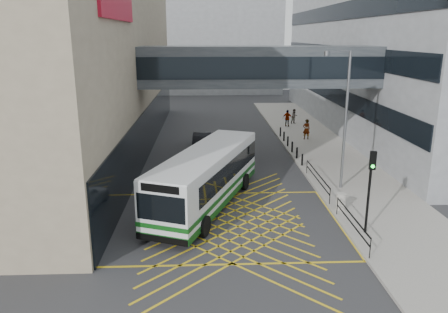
{
  "coord_description": "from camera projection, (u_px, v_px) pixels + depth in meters",
  "views": [
    {
      "loc": [
        -1.09,
        -21.78,
        9.78
      ],
      "look_at": [
        0.0,
        4.0,
        2.6
      ],
      "focal_mm": 35.0,
      "sensor_mm": 36.0,
      "label": 1
    }
  ],
  "objects": [
    {
      "name": "pedestrian_c",
      "position": [
        287.0,
        118.0,
        47.51
      ],
      "size": [
        1.18,
        0.86,
        1.81
      ],
      "primitive_type": "imported",
      "rotation": [
        0.0,
        0.0,
        2.78
      ],
      "color": "gray",
      "rests_on": "pavement"
    },
    {
      "name": "car_silver",
      "position": [
        234.0,
        149.0,
        36.25
      ],
      "size": [
        2.46,
        4.5,
        1.33
      ],
      "primitive_type": "imported",
      "rotation": [
        0.0,
        0.0,
        2.98
      ],
      "color": "gray",
      "rests_on": "ground"
    },
    {
      "name": "building_whsmith",
      "position": [
        1.0,
        58.0,
        36.16
      ],
      "size": [
        24.17,
        42.0,
        16.0
      ],
      "color": "tan",
      "rests_on": "ground"
    },
    {
      "name": "pedestrian_a",
      "position": [
        306.0,
        129.0,
        41.62
      ],
      "size": [
        0.84,
        0.65,
        1.93
      ],
      "primitive_type": "imported",
      "rotation": [
        0.0,
        0.0,
        3.28
      ],
      "color": "gray",
      "rests_on": "pavement"
    },
    {
      "name": "kerb_railings",
      "position": [
        331.0,
        194.0,
        25.36
      ],
      "size": [
        0.05,
        12.54,
        1.0
      ],
      "color": "black",
      "rests_on": "pavement"
    },
    {
      "name": "bus",
      "position": [
        207.0,
        176.0,
        25.64
      ],
      "size": [
        6.85,
        12.09,
        3.34
      ],
      "rotation": [
        0.0,
        0.0,
        -0.37
      ],
      "color": "white",
      "rests_on": "ground"
    },
    {
      "name": "car_white",
      "position": [
        163.0,
        196.0,
        25.63
      ],
      "size": [
        2.37,
        4.44,
        1.34
      ],
      "primitive_type": "imported",
      "rotation": [
        0.0,
        0.0,
        3.3
      ],
      "color": "white",
      "rests_on": "ground"
    },
    {
      "name": "pedestrian_b",
      "position": [
        294.0,
        116.0,
        49.1
      ],
      "size": [
        0.92,
        0.75,
        1.64
      ],
      "primitive_type": "imported",
      "rotation": [
        0.0,
        0.0,
        0.43
      ],
      "color": "gray",
      "rests_on": "pavement"
    },
    {
      "name": "traffic_light",
      "position": [
        370.0,
        180.0,
        21.23
      ],
      "size": [
        0.33,
        0.51,
        4.31
      ],
      "rotation": [
        0.0,
        0.0,
        -0.17
      ],
      "color": "black",
      "rests_on": "pavement"
    },
    {
      "name": "car_dark",
      "position": [
        202.0,
        140.0,
        39.09
      ],
      "size": [
        1.99,
        4.82,
        1.49
      ],
      "primitive_type": "imported",
      "rotation": [
        0.0,
        0.0,
        3.12
      ],
      "color": "black",
      "rests_on": "ground"
    },
    {
      "name": "box_junction",
      "position": [
        227.0,
        222.0,
        23.63
      ],
      "size": [
        12.0,
        9.0,
        0.01
      ],
      "color": "gold",
      "rests_on": "ground"
    },
    {
      "name": "skybridge",
      "position": [
        259.0,
        66.0,
        33.29
      ],
      "size": [
        20.0,
        4.1,
        3.0
      ],
      "color": "#3A3F44",
      "rests_on": "ground"
    },
    {
      "name": "pavement",
      "position": [
        321.0,
        149.0,
        38.42
      ],
      "size": [
        6.0,
        54.0,
        0.16
      ],
      "primitive_type": "cube",
      "color": "#9B968D",
      "rests_on": "ground"
    },
    {
      "name": "building_right",
      "position": [
        448.0,
        33.0,
        45.03
      ],
      "size": [
        24.09,
        44.0,
        20.0
      ],
      "color": "gray",
      "rests_on": "ground"
    },
    {
      "name": "bollards",
      "position": [
        290.0,
        144.0,
        38.16
      ],
      "size": [
        0.14,
        10.14,
        0.9
      ],
      "color": "black",
      "rests_on": "pavement"
    },
    {
      "name": "ground",
      "position": [
        227.0,
        222.0,
        23.63
      ],
      "size": [
        120.0,
        120.0,
        0.0
      ],
      "primitive_type": "plane",
      "color": "#333335"
    },
    {
      "name": "building_far",
      "position": [
        200.0,
        40.0,
        78.89
      ],
      "size": [
        28.0,
        16.0,
        18.0
      ],
      "primitive_type": "cube",
      "color": "gray",
      "rests_on": "ground"
    },
    {
      "name": "street_lamp",
      "position": [
        344.0,
        112.0,
        27.2
      ],
      "size": [
        1.94,
        0.91,
        8.74
      ],
      "rotation": [
        0.0,
        0.0,
        0.36
      ],
      "color": "slate",
      "rests_on": "pavement"
    },
    {
      "name": "litter_bin",
      "position": [
        341.0,
        202.0,
        24.85
      ],
      "size": [
        0.56,
        0.56,
        0.96
      ],
      "primitive_type": "cylinder",
      "color": "#ADA89E",
      "rests_on": "pavement"
    }
  ]
}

